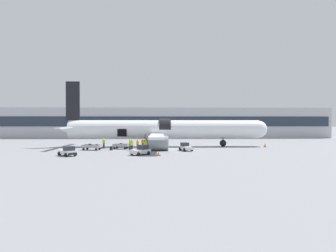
{
  "coord_description": "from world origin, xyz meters",
  "views": [
    {
      "loc": [
        -2.03,
        -51.53,
        4.65
      ],
      "look_at": [
        -0.43,
        2.91,
        3.95
      ],
      "focal_mm": 32.0,
      "sensor_mm": 36.0,
      "label": 1
    }
  ],
  "objects_px": {
    "ground_crew_supervisor": "(104,143)",
    "suitcase_on_tarmac_upright": "(130,148)",
    "ground_crew_loader_b": "(132,145)",
    "suitcase_on_tarmac_spare": "(111,149)",
    "airplane": "(162,130)",
    "ground_crew_marshal": "(130,143)",
    "ground_crew_helper": "(146,144)",
    "ground_crew_driver": "(138,144)",
    "baggage_cart_queued": "(92,147)",
    "baggage_tug_mid": "(68,152)",
    "baggage_cart_loading": "(121,146)",
    "baggage_tug_rear": "(186,147)",
    "ground_crew_loader_a": "(143,143)",
    "baggage_tug_lead": "(141,151)"
  },
  "relations": [
    {
      "from": "airplane",
      "to": "ground_crew_marshal",
      "type": "bearing_deg",
      "value": -154.77
    },
    {
      "from": "ground_crew_marshal",
      "to": "suitcase_on_tarmac_upright",
      "type": "xyz_separation_m",
      "value": [
        0.43,
        -4.04,
        -0.55
      ]
    },
    {
      "from": "ground_crew_helper",
      "to": "ground_crew_marshal",
      "type": "height_order",
      "value": "ground_crew_helper"
    },
    {
      "from": "airplane",
      "to": "ground_crew_driver",
      "type": "xyz_separation_m",
      "value": [
        -4.34,
        -4.43,
        -2.35
      ]
    },
    {
      "from": "ground_crew_supervisor",
      "to": "suitcase_on_tarmac_upright",
      "type": "height_order",
      "value": "ground_crew_supervisor"
    },
    {
      "from": "ground_crew_supervisor",
      "to": "ground_crew_marshal",
      "type": "bearing_deg",
      "value": 1.57
    },
    {
      "from": "airplane",
      "to": "baggage_cart_loading",
      "type": "distance_m",
      "value": 9.06
    },
    {
      "from": "baggage_cart_loading",
      "to": "ground_crew_driver",
      "type": "relative_size",
      "value": 2.35
    },
    {
      "from": "ground_crew_supervisor",
      "to": "ground_crew_marshal",
      "type": "height_order",
      "value": "ground_crew_supervisor"
    },
    {
      "from": "baggage_cart_loading",
      "to": "ground_crew_supervisor",
      "type": "height_order",
      "value": "ground_crew_supervisor"
    },
    {
      "from": "airplane",
      "to": "baggage_tug_mid",
      "type": "bearing_deg",
      "value": -130.5
    },
    {
      "from": "baggage_tug_mid",
      "to": "ground_crew_loader_b",
      "type": "bearing_deg",
      "value": 43.21
    },
    {
      "from": "ground_crew_supervisor",
      "to": "baggage_cart_loading",
      "type": "bearing_deg",
      "value": -31.06
    },
    {
      "from": "baggage_cart_loading",
      "to": "ground_crew_loader_a",
      "type": "xyz_separation_m",
      "value": [
        3.61,
        1.6,
        0.46
      ]
    },
    {
      "from": "ground_crew_supervisor",
      "to": "ground_crew_helper",
      "type": "distance_m",
      "value": 8.17
    },
    {
      "from": "baggage_tug_mid",
      "to": "baggage_cart_loading",
      "type": "bearing_deg",
      "value": 60.12
    },
    {
      "from": "baggage_tug_mid",
      "to": "baggage_cart_queued",
      "type": "height_order",
      "value": "baggage_tug_mid"
    },
    {
      "from": "ground_crew_driver",
      "to": "airplane",
      "type": "bearing_deg",
      "value": 45.59
    },
    {
      "from": "ground_crew_loader_b",
      "to": "baggage_tug_mid",
      "type": "bearing_deg",
      "value": -136.79
    },
    {
      "from": "baggage_tug_rear",
      "to": "suitcase_on_tarmac_spare",
      "type": "height_order",
      "value": "baggage_tug_rear"
    },
    {
      "from": "baggage_tug_rear",
      "to": "baggage_cart_queued",
      "type": "distance_m",
      "value": 15.55
    },
    {
      "from": "ground_crew_loader_a",
      "to": "ground_crew_helper",
      "type": "bearing_deg",
      "value": -74.89
    },
    {
      "from": "baggage_cart_loading",
      "to": "ground_crew_driver",
      "type": "height_order",
      "value": "ground_crew_driver"
    },
    {
      "from": "baggage_tug_rear",
      "to": "baggage_cart_queued",
      "type": "height_order",
      "value": "baggage_tug_rear"
    },
    {
      "from": "baggage_tug_rear",
      "to": "ground_crew_supervisor",
      "type": "bearing_deg",
      "value": 158.53
    },
    {
      "from": "baggage_cart_loading",
      "to": "ground_crew_loader_b",
      "type": "bearing_deg",
      "value": -54.14
    },
    {
      "from": "baggage_tug_lead",
      "to": "suitcase_on_tarmac_spare",
      "type": "distance_m",
      "value": 8.87
    },
    {
      "from": "baggage_tug_mid",
      "to": "suitcase_on_tarmac_upright",
      "type": "height_order",
      "value": "baggage_tug_mid"
    },
    {
      "from": "ground_crew_driver",
      "to": "ground_crew_marshal",
      "type": "xyz_separation_m",
      "value": [
        -1.47,
        1.69,
        0.03
      ]
    },
    {
      "from": "baggage_tug_lead",
      "to": "suitcase_on_tarmac_upright",
      "type": "height_order",
      "value": "baggage_tug_lead"
    },
    {
      "from": "ground_crew_helper",
      "to": "baggage_cart_loading",
      "type": "bearing_deg",
      "value": 169.03
    },
    {
      "from": "suitcase_on_tarmac_spare",
      "to": "suitcase_on_tarmac_upright",
      "type": "bearing_deg",
      "value": 9.83
    },
    {
      "from": "ground_crew_marshal",
      "to": "baggage_cart_queued",
      "type": "bearing_deg",
      "value": -145.64
    },
    {
      "from": "airplane",
      "to": "baggage_cart_loading",
      "type": "height_order",
      "value": "airplane"
    },
    {
      "from": "ground_crew_driver",
      "to": "ground_crew_helper",
      "type": "height_order",
      "value": "ground_crew_helper"
    },
    {
      "from": "ground_crew_driver",
      "to": "ground_crew_supervisor",
      "type": "relative_size",
      "value": 0.9
    },
    {
      "from": "ground_crew_loader_a",
      "to": "baggage_tug_rear",
      "type": "bearing_deg",
      "value": -35.5
    },
    {
      "from": "baggage_cart_loading",
      "to": "ground_crew_loader_b",
      "type": "xyz_separation_m",
      "value": [
        2.07,
        -2.87,
        0.45
      ]
    },
    {
      "from": "suitcase_on_tarmac_spare",
      "to": "ground_crew_loader_a",
      "type": "bearing_deg",
      "value": 38.82
    },
    {
      "from": "ground_crew_driver",
      "to": "ground_crew_marshal",
      "type": "relative_size",
      "value": 0.97
    },
    {
      "from": "baggage_tug_rear",
      "to": "suitcase_on_tarmac_upright",
      "type": "bearing_deg",
      "value": 169.51
    },
    {
      "from": "ground_crew_supervisor",
      "to": "suitcase_on_tarmac_spare",
      "type": "distance_m",
      "value": 4.93
    },
    {
      "from": "airplane",
      "to": "baggage_tug_lead",
      "type": "bearing_deg",
      "value": -102.32
    },
    {
      "from": "ground_crew_loader_b",
      "to": "suitcase_on_tarmac_spare",
      "type": "distance_m",
      "value": 3.53
    },
    {
      "from": "ground_crew_driver",
      "to": "ground_crew_helper",
      "type": "xyz_separation_m",
      "value": [
        1.49,
        -1.3,
        0.06
      ]
    },
    {
      "from": "ground_crew_loader_b",
      "to": "ground_crew_driver",
      "type": "distance_m",
      "value": 3.42
    },
    {
      "from": "baggage_cart_queued",
      "to": "suitcase_on_tarmac_upright",
      "type": "bearing_deg",
      "value": 0.08
    },
    {
      "from": "ground_crew_loader_b",
      "to": "ground_crew_supervisor",
      "type": "height_order",
      "value": "ground_crew_loader_b"
    },
    {
      "from": "airplane",
      "to": "baggage_cart_queued",
      "type": "height_order",
      "value": "airplane"
    },
    {
      "from": "ground_crew_helper",
      "to": "suitcase_on_tarmac_spare",
      "type": "bearing_deg",
      "value": -164.34
    }
  ]
}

